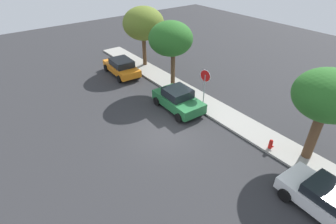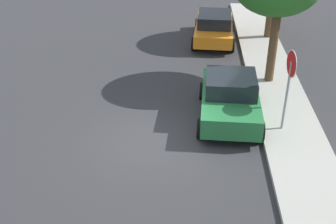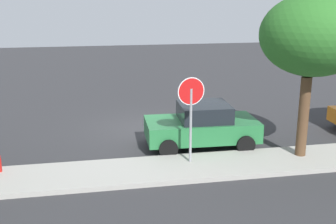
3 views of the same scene
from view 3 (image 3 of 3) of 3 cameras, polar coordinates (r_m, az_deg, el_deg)
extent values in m
plane|color=#2D2D30|center=(17.19, -3.14, -2.17)|extent=(60.00, 60.00, 0.00)
cube|color=#9E9B93|center=(12.99, -0.45, -7.79)|extent=(32.00, 2.02, 0.14)
cylinder|color=gray|center=(13.05, 3.08, -2.19)|extent=(0.08, 0.08, 2.50)
cylinder|color=white|center=(12.74, 3.16, 2.82)|extent=(0.86, 0.13, 0.86)
cylinder|color=red|center=(12.74, 3.16, 2.82)|extent=(0.80, 0.13, 0.80)
cube|color=#236B38|center=(14.97, 4.52, -2.30)|extent=(3.97, 2.03, 0.68)
cube|color=black|center=(14.81, 4.91, 0.02)|extent=(1.78, 1.73, 0.58)
cylinder|color=black|center=(13.96, 0.05, -5.00)|extent=(0.65, 0.24, 0.64)
cylinder|color=black|center=(15.73, -1.01, -2.61)|extent=(0.65, 0.24, 0.64)
cylinder|color=black|center=(14.58, 10.45, -4.36)|extent=(0.65, 0.24, 0.64)
cylinder|color=black|center=(16.28, 8.30, -2.15)|extent=(0.65, 0.24, 0.64)
cylinder|color=#513823|center=(14.24, 17.83, -0.90)|extent=(0.34, 0.34, 2.74)
ellipsoid|color=#286623|center=(13.94, 19.15, 9.85)|extent=(3.35, 3.35, 2.57)
camera|label=1|loc=(25.86, -32.67, 23.81)|focal=28.00mm
camera|label=2|loc=(17.65, -43.92, 18.70)|focal=45.00mm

